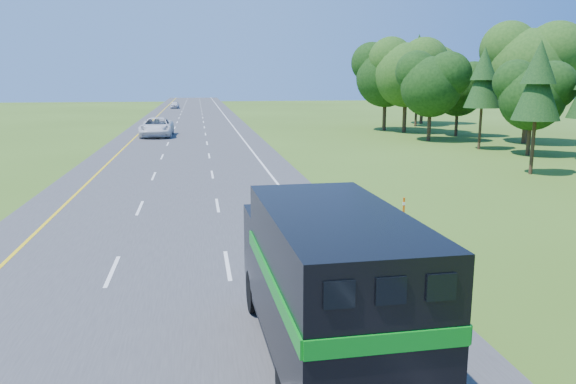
{
  "coord_description": "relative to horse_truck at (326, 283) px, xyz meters",
  "views": [
    {
      "loc": [
        1.0,
        -6.67,
        6.05
      ],
      "look_at": [
        4.39,
        14.42,
        1.73
      ],
      "focal_mm": 35.0,
      "sensor_mm": 36.0,
      "label": 1
    }
  ],
  "objects": [
    {
      "name": "road",
      "position": [
        -3.49,
        46.05,
        -1.92
      ],
      "size": [
        15.0,
        260.0,
        0.04
      ],
      "primitive_type": "cube",
      "color": "#38383A",
      "rests_on": "ground"
    },
    {
      "name": "lane_markings",
      "position": [
        -3.49,
        46.05,
        -1.9
      ],
      "size": [
        11.15,
        260.0,
        0.01
      ],
      "color": "yellow",
      "rests_on": "road"
    },
    {
      "name": "delineator",
      "position": [
        5.99,
        11.34,
        -1.32
      ],
      "size": [
        0.09,
        0.05,
        1.16
      ],
      "color": "#F55C0C",
      "rests_on": "ground"
    },
    {
      "name": "horse_truck",
      "position": [
        0.0,
        0.0,
        0.0
      ],
      "size": [
        2.75,
        8.12,
        3.56
      ],
      "rotation": [
        0.0,
        0.0,
        0.03
      ],
      "color": "black",
      "rests_on": "road"
    },
    {
      "name": "tree_wall_right",
      "position": [
        22.51,
        26.05,
        4.06
      ],
      "size": [
        16.0,
        100.0,
        12.0
      ],
      "primitive_type": null,
      "color": "#193F11",
      "rests_on": "ground"
    },
    {
      "name": "far_car",
      "position": [
        -7.02,
        108.61,
        -1.2
      ],
      "size": [
        1.84,
        4.22,
        1.42
      ],
      "primitive_type": "imported",
      "rotation": [
        0.0,
        0.0,
        -0.04
      ],
      "color": "silver",
      "rests_on": "road"
    },
    {
      "name": "white_suv",
      "position": [
        -6.78,
        50.41,
        -0.92
      ],
      "size": [
        3.36,
        7.13,
        1.97
      ],
      "primitive_type": "imported",
      "rotation": [
        0.0,
        0.0,
        -0.01
      ],
      "color": "silver",
      "rests_on": "road"
    }
  ]
}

